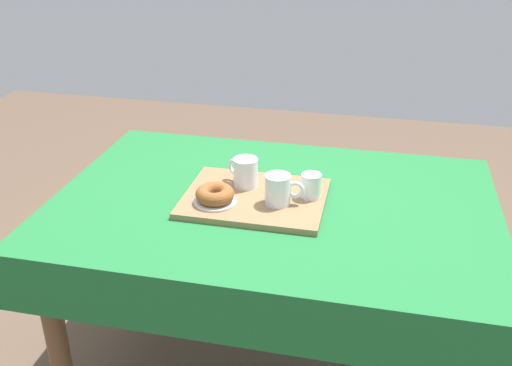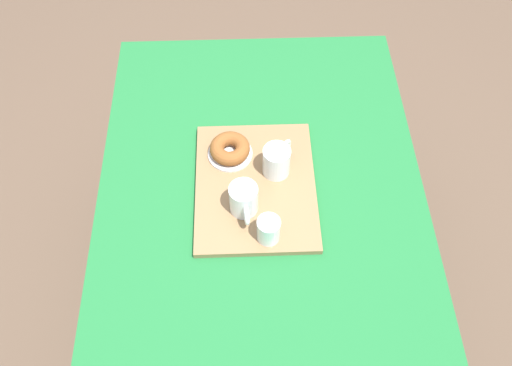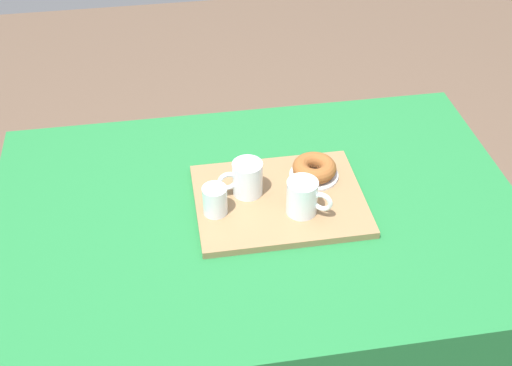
{
  "view_description": "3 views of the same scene",
  "coord_description": "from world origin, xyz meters",
  "views": [
    {
      "loc": [
        0.29,
        -1.55,
        1.61
      ],
      "look_at": [
        -0.06,
        0.02,
        0.82
      ],
      "focal_mm": 40.93,
      "sensor_mm": 36.0,
      "label": 1
    },
    {
      "loc": [
        0.77,
        -0.04,
        2.03
      ],
      "look_at": [
        -0.03,
        -0.02,
        0.83
      ],
      "focal_mm": 37.5,
      "sensor_mm": 36.0,
      "label": 2
    },
    {
      "loc": [
        0.21,
        1.23,
        1.89
      ],
      "look_at": [
        0.0,
        -0.04,
        0.82
      ],
      "focal_mm": 46.6,
      "sensor_mm": 36.0,
      "label": 3
    }
  ],
  "objects": [
    {
      "name": "water_glass_near",
      "position": [
        0.11,
        0.01,
        0.82
      ],
      "size": [
        0.06,
        0.06,
        0.08
      ],
      "color": "white",
      "rests_on": "serving_tray"
    },
    {
      "name": "dining_table",
      "position": [
        0.0,
        0.0,
        0.68
      ],
      "size": [
        1.35,
        0.91,
        0.77
      ],
      "color": "#1E6B33",
      "rests_on": "ground"
    },
    {
      "name": "tea_mug_right",
      "position": [
        -0.1,
        0.04,
        0.83
      ],
      "size": [
        0.11,
        0.09,
        0.09
      ],
      "color": "white",
      "rests_on": "serving_tray"
    },
    {
      "name": "serving_tray",
      "position": [
        -0.06,
        -0.02,
        0.78
      ],
      "size": [
        0.43,
        0.33,
        0.02
      ],
      "primitive_type": "cube",
      "color": "olive",
      "rests_on": "dining_table"
    },
    {
      "name": "donut_plate_left",
      "position": [
        -0.16,
        -0.09,
        0.79
      ],
      "size": [
        0.13,
        0.13,
        0.01
      ],
      "primitive_type": "cylinder",
      "color": "silver",
      "rests_on": "serving_tray"
    },
    {
      "name": "tea_mug_left",
      "position": [
        0.02,
        -0.05,
        0.83
      ],
      "size": [
        0.12,
        0.08,
        0.09
      ],
      "color": "white",
      "rests_on": "serving_tray"
    },
    {
      "name": "sugar_donut_left",
      "position": [
        -0.16,
        -0.09,
        0.82
      ],
      "size": [
        0.12,
        0.12,
        0.04
      ],
      "primitive_type": "torus",
      "color": "brown",
      "rests_on": "donut_plate_left"
    }
  ]
}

